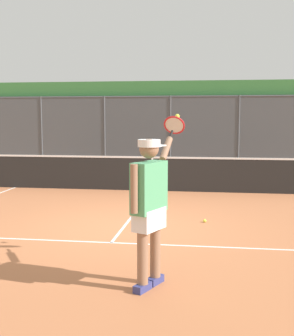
{
  "coord_description": "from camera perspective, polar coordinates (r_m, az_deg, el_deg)",
  "views": [
    {
      "loc": [
        -1.59,
        8.06,
        2.07
      ],
      "look_at": [
        -0.35,
        -0.64,
        1.05
      ],
      "focal_mm": 47.73,
      "sensor_mm": 36.0,
      "label": 1
    }
  ],
  "objects": [
    {
      "name": "tennis_net",
      "position": [
        12.41,
        0.69,
        -0.67
      ],
      "size": [
        10.47,
        0.09,
        1.07
      ],
      "color": "#2D2D2D",
      "rests_on": "ground"
    },
    {
      "name": "fence_backdrop",
      "position": [
        18.38,
        3.16,
        5.52
      ],
      "size": [
        18.99,
        1.37,
        3.47
      ],
      "color": "#474C51",
      "rests_on": "ground"
    },
    {
      "name": "tennis_ball_near_net",
      "position": [
        8.88,
        7.39,
        -6.69
      ],
      "size": [
        0.07,
        0.07,
        0.07
      ],
      "primitive_type": "sphere",
      "color": "#D6E042",
      "rests_on": "ground"
    },
    {
      "name": "tennis_player",
      "position": [
        5.34,
        0.34,
        -4.06
      ],
      "size": [
        0.58,
        1.43,
        2.1
      ],
      "rotation": [
        0.0,
        0.0,
        -2.0
      ],
      "color": "navy",
      "rests_on": "ground"
    },
    {
      "name": "court_line_markings",
      "position": [
        7.17,
        -5.13,
        -10.15
      ],
      "size": [
        8.15,
        9.51,
        0.01
      ],
      "color": "white",
      "rests_on": "ground"
    },
    {
      "name": "ground_plane",
      "position": [
        8.47,
        -2.98,
        -7.53
      ],
      "size": [
        60.0,
        60.0,
        0.0
      ],
      "primitive_type": "plane",
      "color": "#B76B42"
    }
  ]
}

